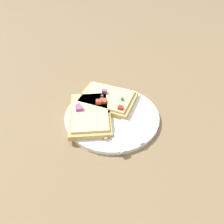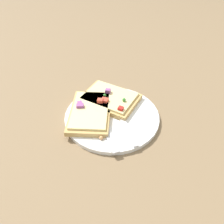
{
  "view_description": "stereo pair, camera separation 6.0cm",
  "coord_description": "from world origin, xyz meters",
  "px_view_note": "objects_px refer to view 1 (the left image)",
  "views": [
    {
      "loc": [
        -0.44,
        0.05,
        0.42
      ],
      "look_at": [
        0.0,
        0.0,
        0.02
      ],
      "focal_mm": 35.0,
      "sensor_mm": 36.0,
      "label": 1
    },
    {
      "loc": [
        -0.45,
        -0.01,
        0.42
      ],
      "look_at": [
        0.0,
        0.0,
        0.02
      ],
      "focal_mm": 35.0,
      "sensor_mm": 36.0,
      "label": 2
    }
  ],
  "objects_px": {
    "plate": "(112,116)",
    "pizza_slice_corner": "(90,112)",
    "knife": "(107,127)",
    "pizza_slice_main": "(107,99)",
    "fork": "(120,114)"
  },
  "relations": [
    {
      "from": "plate",
      "to": "pizza_slice_corner",
      "type": "bearing_deg",
      "value": 85.64
    },
    {
      "from": "knife",
      "to": "pizza_slice_corner",
      "type": "xyz_separation_m",
      "value": [
        0.05,
        0.04,
        0.01
      ]
    },
    {
      "from": "plate",
      "to": "pizza_slice_corner",
      "type": "relative_size",
      "value": 1.5
    },
    {
      "from": "pizza_slice_main",
      "to": "plate",
      "type": "bearing_deg",
      "value": -54.58
    },
    {
      "from": "fork",
      "to": "knife",
      "type": "relative_size",
      "value": 0.99
    },
    {
      "from": "fork",
      "to": "pizza_slice_corner",
      "type": "xyz_separation_m",
      "value": [
        0.01,
        0.08,
        0.01
      ]
    },
    {
      "from": "knife",
      "to": "pizza_slice_corner",
      "type": "height_order",
      "value": "pizza_slice_corner"
    },
    {
      "from": "fork",
      "to": "knife",
      "type": "bearing_deg",
      "value": 121.55
    },
    {
      "from": "plate",
      "to": "pizza_slice_main",
      "type": "xyz_separation_m",
      "value": [
        0.06,
        0.01,
        0.02
      ]
    },
    {
      "from": "knife",
      "to": "pizza_slice_main",
      "type": "bearing_deg",
      "value": -24.63
    },
    {
      "from": "plate",
      "to": "pizza_slice_corner",
      "type": "distance_m",
      "value": 0.06
    },
    {
      "from": "plate",
      "to": "knife",
      "type": "height_order",
      "value": "knife"
    },
    {
      "from": "pizza_slice_main",
      "to": "pizza_slice_corner",
      "type": "xyz_separation_m",
      "value": [
        -0.06,
        0.05,
        -0.0
      ]
    },
    {
      "from": "knife",
      "to": "pizza_slice_corner",
      "type": "distance_m",
      "value": 0.07
    },
    {
      "from": "knife",
      "to": "fork",
      "type": "bearing_deg",
      "value": -59.36
    }
  ]
}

